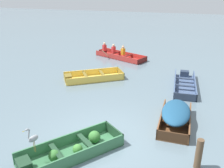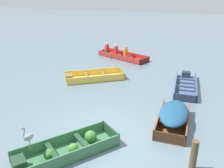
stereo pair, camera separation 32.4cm
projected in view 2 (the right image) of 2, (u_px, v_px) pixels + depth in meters
name	position (u px, v px, depth m)	size (l,w,h in m)	color
ground_plane	(102.00, 139.00, 8.50)	(80.00, 80.00, 0.00)	slate
dinghy_green_foreground	(66.00, 150.00, 7.70)	(2.86, 3.17, 0.44)	#387047
skiff_slate_blue_near_moored	(185.00, 85.00, 12.76)	(1.16, 3.47, 0.35)	#475B7F
skiff_wooden_brown_mid_moored	(174.00, 115.00, 9.22)	(1.13, 2.53, 0.72)	brown
skiff_yellow_far_moored	(92.00, 77.00, 13.75)	(3.32, 2.74, 0.38)	#E5BC47
rowboat_red_with_crew	(120.00, 55.00, 17.76)	(3.88, 2.62, 0.91)	#AD2D28
heron_on_dinghy	(28.00, 137.00, 7.05)	(0.24, 0.45, 0.84)	olive
mooring_post	(194.00, 156.00, 6.95)	(0.20, 0.20, 0.95)	brown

